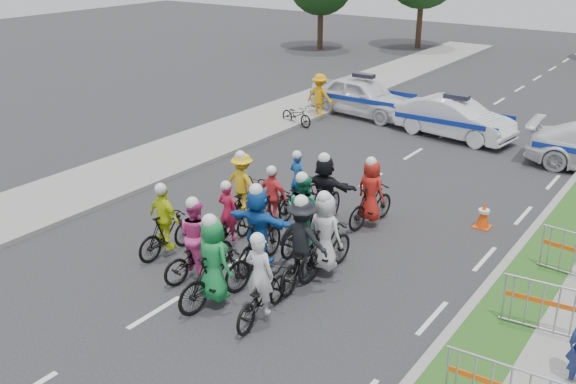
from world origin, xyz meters
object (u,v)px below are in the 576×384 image
Objects in this scene: rider_4 at (303,249)px; rider_5 at (259,233)px; rider_0 at (261,290)px; police_car_0 at (363,96)px; rider_13 at (371,199)px; rider_7 at (325,242)px; cone_0 at (484,215)px; rider_6 at (230,224)px; parked_bike at (297,115)px; rider_10 at (243,191)px; rider_11 at (325,196)px; rider_12 at (298,189)px; marshal_hiviz at (320,96)px; rider_1 at (215,270)px; police_car_1 at (455,118)px; rider_3 at (166,227)px; rider_2 at (198,247)px; rider_9 at (274,205)px; barrier_1 at (557,313)px; rider_8 at (303,221)px.

rider_5 is (-1.18, -0.00, 0.06)m from rider_4.
police_car_0 is (-5.76, 14.38, 0.15)m from rider_0.
rider_0 reaches higher than rider_13.
cone_0 is (2.03, 4.37, -0.43)m from rider_7.
rider_6 is 2.42× the size of cone_0.
rider_4 reaches higher than parked_bike.
rider_4 is (-0.13, 1.63, 0.17)m from rider_0.
rider_7 is at bearing -164.03° from rider_5.
rider_0 is at bearing 131.60° from rider_10.
rider_5 is 2.67m from rider_11.
rider_12 is 2.11m from rider_13.
rider_4 is 2.97× the size of cone_0.
rider_5 is 12.75m from marshal_hiviz.
police_car_0 reaches higher than parked_bike.
rider_7 is at bearing 178.86° from rider_6.
rider_4 is (0.94, 1.74, 0.01)m from rider_1.
rider_0 is 13.64m from police_car_1.
rider_3 is at bearing -14.40° from rider_1.
rider_9 is at bearing -78.89° from rider_2.
rider_12 is (-1.13, 3.22, -0.28)m from rider_5.
rider_3 is 12.69m from marshal_hiviz.
barrier_1 is at bearing -142.27° from police_car_1.
rider_4 is at bearing 147.34° from rider_10.
barrier_1 is (5.92, 2.70, -0.22)m from rider_1.
police_car_0 is at bearing -71.01° from rider_9.
rider_1 is 1.01× the size of barrier_1.
rider_6 is at bearing 7.62° from rider_7.
marshal_hiviz is at bearing 7.05° from parked_bike.
rider_12 is at bearing -126.00° from rider_10.
rider_9 is 2.48× the size of cone_0.
rider_12 is at bearing -153.70° from police_car_0.
rider_6 is 1.38m from rider_9.
police_car_0 is (-4.50, 10.08, -0.06)m from rider_11.
rider_4 is 1.20× the size of rider_9.
rider_0 is 1.07× the size of marshal_hiviz.
rider_5 reaches higher than cone_0.
police_car_1 is at bearing 120.01° from barrier_1.
police_car_1 is (0.72, 10.14, 0.05)m from rider_9.
rider_3 is at bearing 65.87° from rider_9.
rider_5 is (-1.31, 1.63, 0.23)m from rider_0.
barrier_1 is at bearing -130.95° from police_car_0.
parked_bike is (-3.69, 10.68, -0.29)m from rider_3.
rider_6 reaches higher than cone_0.
rider_6 is (-1.47, 2.19, -0.22)m from rider_1.
rider_8 is 1.06× the size of rider_10.
cone_0 is 10.44m from parked_bike.
marshal_hiviz is at bearing -41.72° from rider_13.
rider_13 is 0.43× the size of police_car_1.
rider_9 is at bearing 170.76° from rider_10.
rider_8 reaches higher than rider_9.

